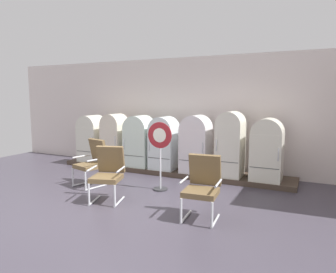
{
  "coord_description": "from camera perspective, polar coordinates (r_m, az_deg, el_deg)",
  "views": [
    {
      "loc": [
        3.47,
        -4.28,
        2.01
      ],
      "look_at": [
        0.08,
        2.75,
        1.01
      ],
      "focal_mm": 32.83,
      "sensor_mm": 36.0,
      "label": 1
    }
  ],
  "objects": [
    {
      "name": "armchair_right",
      "position": [
        5.18,
        6.4,
        -8.76
      ],
      "size": [
        0.65,
        0.69,
        1.06
      ],
      "color": "silver",
      "rests_on": "ground"
    },
    {
      "name": "refrigerator_6",
      "position": [
        7.35,
        17.91,
        -2.03
      ],
      "size": [
        0.68,
        0.68,
        1.42
      ],
      "color": "silver",
      "rests_on": "display_plinth"
    },
    {
      "name": "refrigerator_5",
      "position": [
        7.51,
        11.5,
        -0.98
      ],
      "size": [
        0.6,
        0.71,
        1.56
      ],
      "color": "silver",
      "rests_on": "display_plinth"
    },
    {
      "name": "refrigerator_3",
      "position": [
        8.1,
        -0.75,
        -0.96
      ],
      "size": [
        0.67,
        0.64,
        1.39
      ],
      "color": "white",
      "rests_on": "display_plinth"
    },
    {
      "name": "refrigerator_2",
      "position": [
        8.48,
        -5.34,
        -0.6
      ],
      "size": [
        0.7,
        0.67,
        1.4
      ],
      "color": "silver",
      "rests_on": "display_plinth"
    },
    {
      "name": "armchair_center",
      "position": [
        6.12,
        -11.05,
        -6.35
      ],
      "size": [
        0.72,
        0.78,
        1.06
      ],
      "color": "silver",
      "rests_on": "ground"
    },
    {
      "name": "back_wall",
      "position": [
        8.68,
        2.12,
        4.31
      ],
      "size": [
        11.76,
        0.12,
        3.09
      ],
      "color": "silver",
      "rests_on": "ground"
    },
    {
      "name": "refrigerator_4",
      "position": [
        7.74,
        5.19,
        -1.13
      ],
      "size": [
        0.7,
        0.64,
        1.45
      ],
      "color": "white",
      "rests_on": "display_plinth"
    },
    {
      "name": "sign_stand",
      "position": [
        6.62,
        -1.5,
        -3.23
      ],
      "size": [
        0.56,
        0.32,
        1.49
      ],
      "color": "#2D2D30",
      "rests_on": "ground"
    },
    {
      "name": "armchair_left",
      "position": [
        7.22,
        -13.83,
        -4.32
      ],
      "size": [
        0.72,
        0.77,
        1.06
      ],
      "color": "silver",
      "rests_on": "ground"
    },
    {
      "name": "ground",
      "position": [
        5.87,
        -12.81,
        -13.19
      ],
      "size": [
        12.0,
        10.0,
        0.05
      ],
      "primitive_type": "cube",
      "color": "#423C48"
    },
    {
      "name": "display_plinth",
      "position": [
        8.32,
        0.31,
        -6.28
      ],
      "size": [
        6.4,
        0.95,
        0.12
      ],
      "primitive_type": "cube",
      "color": "#44362A",
      "rests_on": "ground"
    },
    {
      "name": "refrigerator_1",
      "position": [
        8.9,
        -9.89,
        -0.14
      ],
      "size": [
        0.6,
        0.64,
        1.43
      ],
      "color": "beige",
      "rests_on": "display_plinth"
    },
    {
      "name": "refrigerator_0",
      "position": [
        9.43,
        -13.97,
        -0.09
      ],
      "size": [
        0.67,
        0.67,
        1.36
      ],
      "color": "silver",
      "rests_on": "display_plinth"
    }
  ]
}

